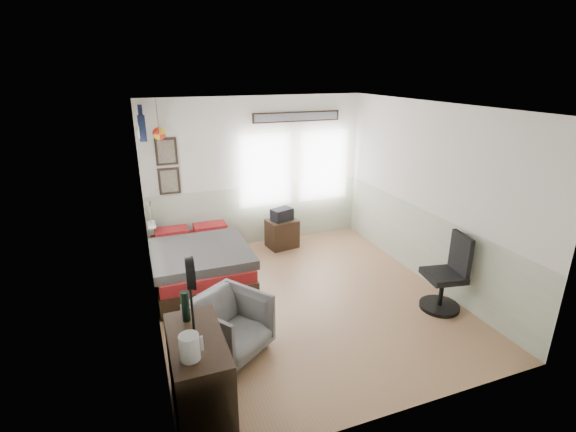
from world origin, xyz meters
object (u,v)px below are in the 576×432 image
bed (200,263)px  nightstand (282,233)px  armchair (230,325)px  dresser (200,379)px  task_chair (447,279)px

bed → nightstand: bed is taller
nightstand → armchair: bearing=-130.0°
armchair → nightstand: size_ratio=1.49×
armchair → nightstand: (1.59, 2.66, -0.09)m
dresser → armchair: dresser is taller
dresser → armchair: 1.01m
bed → armchair: 1.87m
dresser → task_chair: task_chair is taller
bed → armchair: bearing=-88.4°
dresser → task_chair: size_ratio=0.92×
armchair → bed: bearing=56.5°
armchair → task_chair: task_chair is taller
armchair → dresser: bearing=-154.2°
nightstand → task_chair: size_ratio=0.48×
dresser → nightstand: (2.08, 3.53, -0.19)m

